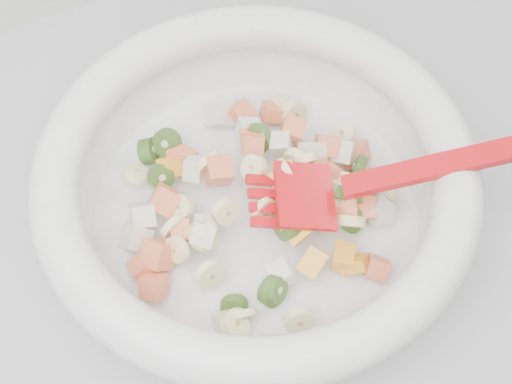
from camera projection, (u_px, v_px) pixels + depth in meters
name	position (u px, v px, depth m)	size (l,w,h in m)	color
counter	(266.00, 325.00, 1.08)	(2.00, 0.60, 0.90)	#96969B
mixing_bowl	(257.00, 186.00, 0.61)	(0.42, 0.37, 0.13)	white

